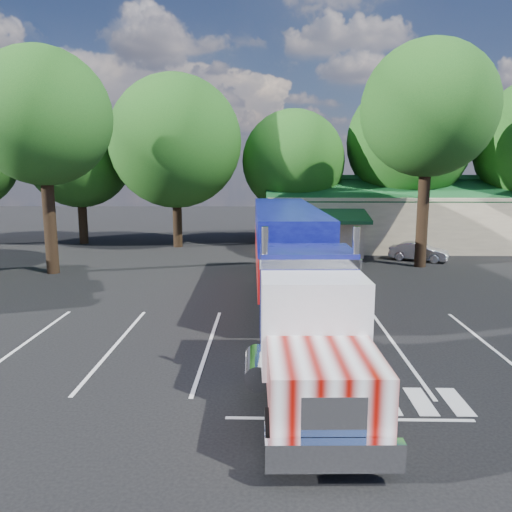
{
  "coord_description": "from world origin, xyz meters",
  "views": [
    {
      "loc": [
        2.0,
        -22.23,
        5.94
      ],
      "look_at": [
        1.47,
        0.53,
        2.0
      ],
      "focal_mm": 35.0,
      "sensor_mm": 36.0,
      "label": 1
    }
  ],
  "objects_px": {
    "woman": "(326,292)",
    "silver_sedan": "(419,252)",
    "semi_truck": "(290,254)",
    "bicycle": "(264,275)"
  },
  "relations": [
    {
      "from": "woman",
      "to": "silver_sedan",
      "type": "distance_m",
      "value": 14.24
    },
    {
      "from": "semi_truck",
      "to": "silver_sedan",
      "type": "distance_m",
      "value": 15.62
    },
    {
      "from": "bicycle",
      "to": "silver_sedan",
      "type": "height_order",
      "value": "silver_sedan"
    },
    {
      "from": "woman",
      "to": "semi_truck",
      "type": "bearing_deg",
      "value": 108.65
    },
    {
      "from": "woman",
      "to": "silver_sedan",
      "type": "relative_size",
      "value": 0.45
    },
    {
      "from": "woman",
      "to": "bicycle",
      "type": "xyz_separation_m",
      "value": [
        -2.7,
        5.09,
        -0.38
      ]
    },
    {
      "from": "bicycle",
      "to": "silver_sedan",
      "type": "xyz_separation_m",
      "value": [
        10.2,
        7.02,
        0.16
      ]
    },
    {
      "from": "woman",
      "to": "silver_sedan",
      "type": "xyz_separation_m",
      "value": [
        7.5,
        12.11,
        -0.23
      ]
    },
    {
      "from": "semi_truck",
      "to": "bicycle",
      "type": "relative_size",
      "value": 12.33
    },
    {
      "from": "semi_truck",
      "to": "silver_sedan",
      "type": "xyz_separation_m",
      "value": [
        9.08,
        12.56,
        -1.92
      ]
    }
  ]
}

